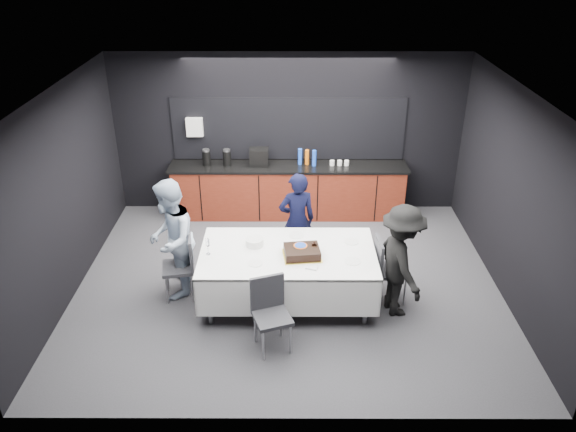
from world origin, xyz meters
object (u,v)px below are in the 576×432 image
at_px(party_table, 288,261).
at_px(person_left, 171,240).
at_px(plate_stack, 254,242).
at_px(champagne_flute, 208,244).
at_px(chair_near, 270,308).
at_px(chair_right, 386,265).
at_px(person_right, 401,261).
at_px(chair_left, 183,262).
at_px(person_center, 297,221).
at_px(cake_assembly, 302,252).

xyz_separation_m(party_table, person_left, (-1.58, 0.20, 0.21)).
bearing_deg(plate_stack, champagne_flute, -158.84).
relative_size(champagne_flute, chair_near, 0.24).
distance_m(chair_right, person_right, 0.39).
bearing_deg(chair_left, chair_right, -1.63).
relative_size(party_table, person_right, 1.49).
relative_size(party_table, chair_near, 2.51).
bearing_deg(person_center, party_table, 69.09).
relative_size(chair_near, person_left, 0.55).
xyz_separation_m(chair_right, person_center, (-1.19, 0.87, 0.22)).
xyz_separation_m(cake_assembly, person_center, (-0.05, 1.04, -0.09)).
distance_m(chair_left, person_left, 0.35).
distance_m(plate_stack, person_right, 1.94).
distance_m(chair_left, chair_right, 2.75).
bearing_deg(cake_assembly, person_center, 93.02).
xyz_separation_m(party_table, champagne_flute, (-1.04, -0.06, 0.30)).
height_order(chair_near, person_center, person_center).
bearing_deg(chair_near, person_left, 141.16).
bearing_deg(person_left, champagne_flute, 63.83).
height_order(plate_stack, chair_left, chair_left).
distance_m(chair_near, person_right, 1.81).
xyz_separation_m(plate_stack, chair_left, (-0.97, -0.04, -0.30)).
bearing_deg(plate_stack, chair_right, -3.71).
height_order(cake_assembly, person_left, person_left).
bearing_deg(party_table, chair_near, -103.11).
distance_m(cake_assembly, champagne_flute, 1.23).
bearing_deg(party_table, person_center, 82.00).
xyz_separation_m(chair_near, person_left, (-1.37, 1.10, 0.31)).
bearing_deg(plate_stack, chair_near, -77.41).
bearing_deg(champagne_flute, chair_right, 2.80).
height_order(plate_stack, person_right, person_right).
relative_size(champagne_flute, chair_right, 0.24).
bearing_deg(person_right, plate_stack, 64.95).
xyz_separation_m(champagne_flute, person_left, (-0.53, 0.26, -0.09)).
xyz_separation_m(plate_stack, champagne_flute, (-0.59, -0.23, 0.11)).
bearing_deg(chair_right, chair_left, 178.37).
relative_size(person_center, person_right, 0.97).
distance_m(champagne_flute, person_right, 2.51).
height_order(party_table, person_right, person_right).
height_order(champagne_flute, chair_right, champagne_flute).
bearing_deg(person_right, chair_near, 98.78).
bearing_deg(person_right, party_table, 67.80).
bearing_deg(person_right, person_center, 35.62).
xyz_separation_m(party_table, cake_assembly, (0.18, -0.11, 0.20)).
relative_size(cake_assembly, chair_right, 0.57).
relative_size(cake_assembly, chair_left, 0.57).
height_order(party_table, cake_assembly, cake_assembly).
height_order(cake_assembly, champagne_flute, champagne_flute).
bearing_deg(plate_stack, party_table, -20.40).
xyz_separation_m(plate_stack, chair_near, (0.24, -1.07, -0.30)).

